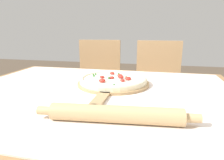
% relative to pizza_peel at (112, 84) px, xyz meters
% --- Properties ---
extents(dining_table, '(1.29, 1.03, 0.73)m').
position_rel_pizza_peel_xyz_m(dining_table, '(-0.06, -0.11, -0.11)').
color(dining_table, olive).
rests_on(dining_table, ground_plane).
extents(towel_cloth, '(1.21, 0.95, 0.00)m').
position_rel_pizza_peel_xyz_m(towel_cloth, '(-0.06, -0.11, -0.01)').
color(towel_cloth, silver).
rests_on(towel_cloth, dining_table).
extents(pizza_peel, '(0.35, 0.53, 0.01)m').
position_rel_pizza_peel_xyz_m(pizza_peel, '(0.00, 0.00, 0.00)').
color(pizza_peel, tan).
rests_on(pizza_peel, towel_cloth).
extents(pizza, '(0.33, 0.33, 0.04)m').
position_rel_pizza_peel_xyz_m(pizza, '(0.00, 0.02, 0.02)').
color(pizza, beige).
rests_on(pizza, pizza_peel).
extents(rolling_pin, '(0.48, 0.09, 0.05)m').
position_rel_pizza_peel_xyz_m(rolling_pin, '(0.10, -0.38, 0.02)').
color(rolling_pin, tan).
rests_on(rolling_pin, towel_cloth).
extents(chair_left, '(0.44, 0.44, 0.90)m').
position_rel_pizza_peel_xyz_m(chair_left, '(-0.31, 0.79, -0.21)').
color(chair_left, tan).
rests_on(chair_left, ground_plane).
extents(chair_right, '(0.41, 0.41, 0.90)m').
position_rel_pizza_peel_xyz_m(chair_right, '(0.22, 0.79, -0.21)').
color(chair_right, tan).
rests_on(chair_right, ground_plane).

